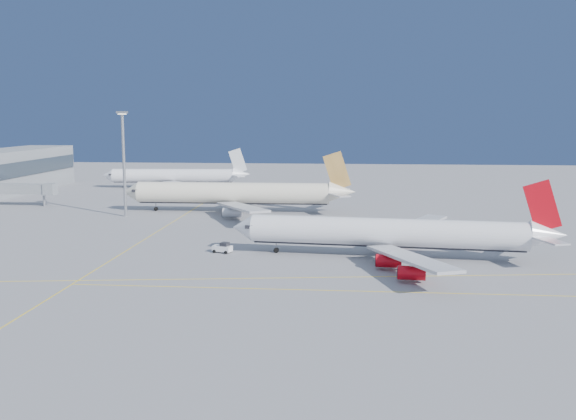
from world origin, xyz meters
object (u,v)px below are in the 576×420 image
Objects in this scene: airliner_third at (176,176)px; light_mast at (124,155)px; pushback_tug at (223,248)px; airliner_etihad at (238,193)px; airliner_virgin at (393,233)px.

light_mast is at bearing -90.78° from airliner_third.
pushback_tug is 0.15× the size of light_mast.
airliner_third reaches higher than pushback_tug.
airliner_etihad is 1.19× the size of airliner_third.
light_mast is (-68.11, 44.76, 11.86)m from airliner_virgin.
pushback_tug is at bearing -176.73° from airliner_virgin.
airliner_etihad is 54.55m from pushback_tug.
light_mast reaches higher than airliner_virgin.
pushback_tug is (5.94, -54.05, -4.30)m from airliner_etihad.
pushback_tug is (-33.27, 1.42, -3.72)m from airliner_virgin.
airliner_virgin is 1.13× the size of airliner_third.
airliner_etihad is 32.83m from light_mast.
airliner_virgin is 0.95× the size of airliner_etihad.
airliner_etihad is at bearing -64.54° from airliner_third.
airliner_third is at bearing 93.50° from light_mast.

